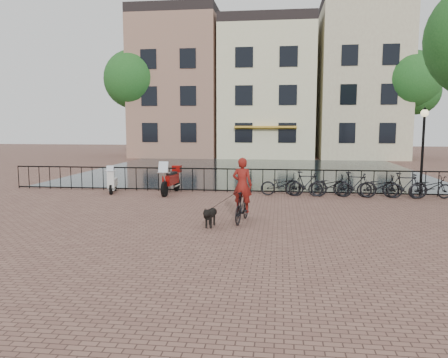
# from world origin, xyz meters

# --- Properties ---
(ground) EXTENTS (100.00, 100.00, 0.00)m
(ground) POSITION_xyz_m (0.00, 0.00, 0.00)
(ground) COLOR brown
(ground) RESTS_ON ground
(canal_water) EXTENTS (20.00, 20.00, 0.00)m
(canal_water) POSITION_xyz_m (0.00, 17.30, 0.00)
(canal_water) COLOR black
(canal_water) RESTS_ON ground
(railing) EXTENTS (20.00, 0.05, 1.02)m
(railing) POSITION_xyz_m (0.00, 8.00, 0.50)
(railing) COLOR black
(railing) RESTS_ON ground
(canal_house_left) EXTENTS (7.50, 9.00, 12.80)m
(canal_house_left) POSITION_xyz_m (-7.50, 30.00, 6.40)
(canal_house_left) COLOR #936A55
(canal_house_left) RESTS_ON ground
(canal_house_mid) EXTENTS (8.00, 9.50, 11.80)m
(canal_house_mid) POSITION_xyz_m (0.50, 30.00, 5.90)
(canal_house_mid) COLOR beige
(canal_house_mid) RESTS_ON ground
(canal_house_right) EXTENTS (7.00, 9.00, 13.30)m
(canal_house_right) POSITION_xyz_m (8.50, 30.00, 6.65)
(canal_house_right) COLOR tan
(canal_house_right) RESTS_ON ground
(tree_far_left) EXTENTS (5.04, 5.04, 9.27)m
(tree_far_left) POSITION_xyz_m (-11.00, 27.00, 6.73)
(tree_far_left) COLOR black
(tree_far_left) RESTS_ON ground
(tree_far_right) EXTENTS (4.76, 4.76, 8.76)m
(tree_far_right) POSITION_xyz_m (12.00, 27.00, 6.35)
(tree_far_right) COLOR black
(tree_far_right) RESTS_ON ground
(lamp_post) EXTENTS (0.30, 0.30, 3.45)m
(lamp_post) POSITION_xyz_m (7.20, 7.60, 2.38)
(lamp_post) COLOR black
(lamp_post) RESTS_ON ground
(cyclist) EXTENTS (0.77, 1.69, 2.24)m
(cyclist) POSITION_xyz_m (0.62, 2.39, 0.85)
(cyclist) COLOR black
(cyclist) RESTS_ON ground
(dog) EXTENTS (0.36, 0.89, 0.59)m
(dog) POSITION_xyz_m (-0.22, 1.71, 0.29)
(dog) COLOR black
(dog) RESTS_ON ground
(motorcycle) EXTENTS (0.64, 2.06, 1.45)m
(motorcycle) POSITION_xyz_m (-2.78, 7.32, 0.72)
(motorcycle) COLOR maroon
(motorcycle) RESTS_ON ground
(scooter) EXTENTS (0.66, 1.37, 1.23)m
(scooter) POSITION_xyz_m (-5.29, 7.31, 0.61)
(scooter) COLOR silver
(scooter) RESTS_ON ground
(parked_bike_0) EXTENTS (1.73, 0.65, 0.90)m
(parked_bike_0) POSITION_xyz_m (1.80, 7.40, 0.45)
(parked_bike_0) COLOR black
(parked_bike_0) RESTS_ON ground
(parked_bike_1) EXTENTS (1.69, 0.57, 1.00)m
(parked_bike_1) POSITION_xyz_m (2.75, 7.40, 0.50)
(parked_bike_1) COLOR black
(parked_bike_1) RESTS_ON ground
(parked_bike_2) EXTENTS (1.72, 0.61, 0.90)m
(parked_bike_2) POSITION_xyz_m (3.70, 7.40, 0.45)
(parked_bike_2) COLOR black
(parked_bike_2) RESTS_ON ground
(parked_bike_3) EXTENTS (1.72, 0.73, 1.00)m
(parked_bike_3) POSITION_xyz_m (4.65, 7.40, 0.50)
(parked_bike_3) COLOR black
(parked_bike_3) RESTS_ON ground
(parked_bike_4) EXTENTS (1.74, 0.68, 0.90)m
(parked_bike_4) POSITION_xyz_m (5.60, 7.40, 0.45)
(parked_bike_4) COLOR black
(parked_bike_4) RESTS_ON ground
(parked_bike_5) EXTENTS (1.70, 0.60, 1.00)m
(parked_bike_5) POSITION_xyz_m (6.55, 7.40, 0.50)
(parked_bike_5) COLOR black
(parked_bike_5) RESTS_ON ground
(parked_bike_6) EXTENTS (1.78, 0.84, 0.90)m
(parked_bike_6) POSITION_xyz_m (7.50, 7.40, 0.45)
(parked_bike_6) COLOR black
(parked_bike_6) RESTS_ON ground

